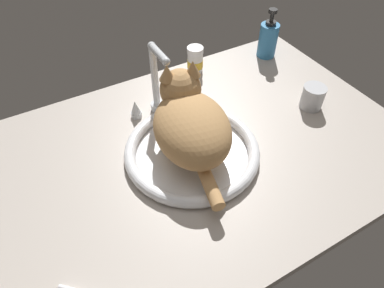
{
  "coord_description": "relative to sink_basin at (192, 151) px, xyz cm",
  "views": [
    {
      "loc": [
        -31.6,
        -54.32,
        70.65
      ],
      "look_at": [
        -1.58,
        -0.97,
        7.0
      ],
      "focal_mm": 31.81,
      "sensor_mm": 36.0,
      "label": 1
    }
  ],
  "objects": [
    {
      "name": "cat",
      "position": [
        0.49,
        2.16,
        8.98
      ],
      "size": [
        24.28,
        36.82,
        18.78
      ],
      "color": "tan",
      "rests_on": "sink_basin"
    },
    {
      "name": "faucet",
      "position": [
        0.0,
        20.67,
        7.55
      ],
      "size": [
        17.02,
        11.57,
        22.62
      ],
      "color": "silver",
      "rests_on": "countertop"
    },
    {
      "name": "countertop",
      "position": [
        1.58,
        0.97,
        -2.89
      ],
      "size": [
        118.77,
        77.6,
        3.0
      ],
      "primitive_type": "cube",
      "color": "#ADA399",
      "rests_on": "ground"
    },
    {
      "name": "soap_pump_bottle",
      "position": [
        47.77,
        29.73,
        5.08
      ],
      "size": [
        6.57,
        6.57,
        17.42
      ],
      "color": "teal",
      "rests_on": "countertop"
    },
    {
      "name": "metal_jar",
      "position": [
        41.56,
        -0.43,
        2.26
      ],
      "size": [
        6.89,
        6.89,
        7.26
      ],
      "color": "#B2B5BA",
      "rests_on": "countertop"
    },
    {
      "name": "sink_basin",
      "position": [
        0.0,
        0.0,
        0.0
      ],
      "size": [
        35.94,
        35.94,
        3.09
      ],
      "color": "white",
      "rests_on": "countertop"
    },
    {
      "name": "pill_bottle",
      "position": [
        20.26,
        33.84,
        2.78
      ],
      "size": [
        5.49,
        5.49,
        8.96
      ],
      "color": "white",
      "rests_on": "countertop"
    }
  ]
}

